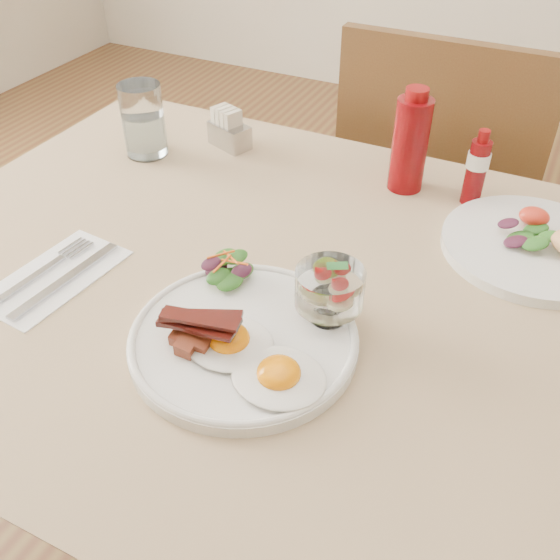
{
  "coord_description": "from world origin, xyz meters",
  "views": [
    {
      "loc": [
        0.22,
        -0.61,
        1.29
      ],
      "look_at": [
        -0.04,
        -0.08,
        0.82
      ],
      "focal_mm": 40.0,
      "sensor_mm": 36.0,
      "label": 1
    }
  ],
  "objects": [
    {
      "name": "sugar_caddy",
      "position": [
        -0.34,
        0.32,
        0.78
      ],
      "size": [
        0.09,
        0.07,
        0.07
      ],
      "rotation": [
        0.0,
        0.0,
        -0.36
      ],
      "color": "#B2B2B7",
      "rests_on": "table"
    },
    {
      "name": "second_plate",
      "position": [
        0.25,
        0.22,
        0.77
      ],
      "size": [
        0.28,
        0.26,
        0.07
      ],
      "rotation": [
        0.0,
        0.0,
        0.3
      ],
      "color": "white",
      "rests_on": "table"
    },
    {
      "name": "bacon_potato_pile",
      "position": [
        -0.1,
        -0.18,
        0.79
      ],
      "size": [
        0.11,
        0.07,
        0.05
      ],
      "rotation": [
        0.0,
        0.0,
        -0.26
      ],
      "color": "maroon",
      "rests_on": "main_plate"
    },
    {
      "name": "napkin_cutlery",
      "position": [
        -0.36,
        -0.14,
        0.75
      ],
      "size": [
        0.13,
        0.21,
        0.01
      ],
      "rotation": [
        0.0,
        0.0,
        -0.1
      ],
      "color": "white",
      "rests_on": "table"
    },
    {
      "name": "ketchup_bottle",
      "position": [
        0.0,
        0.32,
        0.83
      ],
      "size": [
        0.07,
        0.07,
        0.17
      ],
      "rotation": [
        0.0,
        0.0,
        -0.23
      ],
      "color": "#620508",
      "rests_on": "table"
    },
    {
      "name": "fried_eggs",
      "position": [
        -0.03,
        -0.17,
        0.78
      ],
      "size": [
        0.21,
        0.15,
        0.03
      ],
      "rotation": [
        0.0,
        0.0,
        0.34
      ],
      "color": "white",
      "rests_on": "main_plate"
    },
    {
      "name": "hot_sauce_bottle",
      "position": [
        0.11,
        0.32,
        0.81
      ],
      "size": [
        0.04,
        0.04,
        0.13
      ],
      "rotation": [
        0.0,
        0.0,
        -0.2
      ],
      "color": "#620508",
      "rests_on": "table"
    },
    {
      "name": "chair_far",
      "position": [
        0.0,
        0.66,
        0.52
      ],
      "size": [
        0.42,
        0.42,
        0.93
      ],
      "color": "#56391B",
      "rests_on": "ground"
    },
    {
      "name": "water_glass",
      "position": [
        -0.46,
        0.22,
        0.81
      ],
      "size": [
        0.08,
        0.08,
        0.13
      ],
      "color": "white",
      "rests_on": "table"
    },
    {
      "name": "main_plate",
      "position": [
        -0.06,
        -0.14,
        0.76
      ],
      "size": [
        0.28,
        0.28,
        0.02
      ],
      "primitive_type": "cylinder",
      "color": "white",
      "rests_on": "table"
    },
    {
      "name": "fruit_cup",
      "position": [
        0.02,
        -0.06,
        0.82
      ],
      "size": [
        0.08,
        0.08,
        0.09
      ],
      "rotation": [
        0.0,
        0.0,
        -0.05
      ],
      "color": "white",
      "rests_on": "main_plate"
    },
    {
      "name": "side_salad",
      "position": [
        -0.13,
        -0.05,
        0.78
      ],
      "size": [
        0.08,
        0.07,
        0.04
      ],
      "rotation": [
        0.0,
        0.0,
        0.42
      ],
      "color": "#184813",
      "rests_on": "main_plate"
    },
    {
      "name": "table",
      "position": [
        0.0,
        0.0,
        0.66
      ],
      "size": [
        1.33,
        0.88,
        0.75
      ],
      "color": "#56391B",
      "rests_on": "ground"
    }
  ]
}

